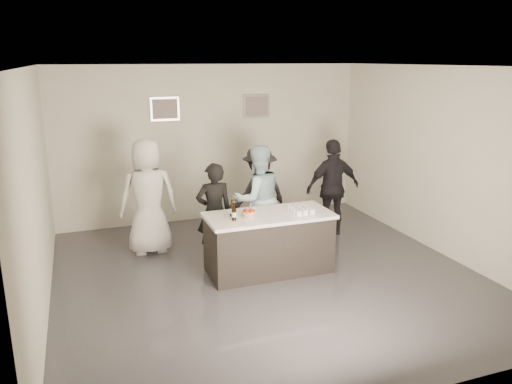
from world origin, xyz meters
The scene contains 19 objects.
floor centered at (0.00, 0.00, 0.00)m, with size 6.00×6.00×0.00m, color #3D3D42.
ceiling centered at (0.00, 0.00, 3.00)m, with size 6.00×6.00×0.00m, color white.
wall_back centered at (0.00, 3.00, 1.50)m, with size 6.00×0.04×3.00m, color beige.
wall_front centered at (0.00, -3.00, 1.50)m, with size 6.00×0.04×3.00m, color beige.
wall_left centered at (-3.00, 0.00, 1.50)m, with size 0.04×6.00×3.00m, color beige.
wall_right centered at (3.00, 0.00, 1.50)m, with size 0.04×6.00×3.00m, color beige.
picture_left centered at (-0.90, 2.97, 2.20)m, with size 0.54×0.04×0.44m, color #B2B2B7.
picture_right centered at (0.90, 2.97, 2.20)m, with size 0.54×0.04×0.44m, color #B2B2B7.
bar_counter centered at (0.07, 0.15, 0.45)m, with size 1.86×0.86×0.90m, color white.
cake centered at (-0.25, 0.12, 0.94)m, with size 0.19×0.19×0.08m, color orange.
beer_bottle_a centered at (-0.47, 0.22, 1.03)m, with size 0.07×0.07×0.26m, color black.
beer_bottle_b centered at (-0.49, 0.04, 1.03)m, with size 0.07×0.07×0.26m, color black.
tumbler_cluster centered at (0.56, 0.09, 0.94)m, with size 0.30×0.40×0.08m, color orange.
candles centered at (-0.29, -0.14, 0.90)m, with size 0.24×0.08×0.01m, color pink.
person_main_black centered at (-0.56, 0.86, 0.78)m, with size 0.57×0.38×1.57m, color black.
person_main_blue centered at (0.21, 1.00, 0.89)m, with size 0.86×0.67×1.78m, color #A3D0D6.
person_guest_left centered at (-1.48, 1.53, 0.95)m, with size 0.93×0.60×1.90m, color silver.
person_guest_right centered at (1.75, 1.30, 0.87)m, with size 1.02×0.42×1.74m, color black.
person_guest_back centered at (0.47, 1.63, 0.81)m, with size 1.05×0.60×1.63m, color black.
Camera 1 is at (-2.47, -6.33, 3.10)m, focal length 35.00 mm.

